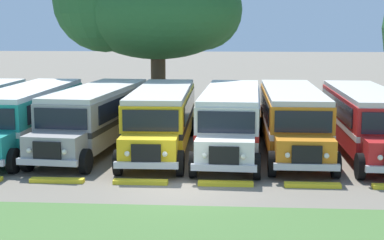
% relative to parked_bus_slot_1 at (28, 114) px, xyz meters
% --- Properties ---
extents(ground_plane, '(220.00, 220.00, 0.00)m').
position_rel_parked_bus_slot_1_xyz_m(ground_plane, '(7.84, -6.54, -1.58)').
color(ground_plane, slate).
extents(parked_bus_slot_1, '(2.86, 10.86, 2.82)m').
position_rel_parked_bus_slot_1_xyz_m(parked_bus_slot_1, '(0.00, 0.00, 0.00)').
color(parked_bus_slot_1, teal).
rests_on(parked_bus_slot_1, ground_plane).
extents(parked_bus_slot_2, '(3.61, 10.98, 2.82)m').
position_rel_parked_bus_slot_1_xyz_m(parked_bus_slot_2, '(3.22, 0.17, 0.00)').
color(parked_bus_slot_2, '#9E9993').
rests_on(parked_bus_slot_2, ground_plane).
extents(parked_bus_slot_3, '(2.84, 10.86, 2.82)m').
position_rel_parked_bus_slot_1_xyz_m(parked_bus_slot_3, '(6.35, 0.00, 0.00)').
color(parked_bus_slot_3, yellow).
rests_on(parked_bus_slot_3, ground_plane).
extents(parked_bus_slot_4, '(3.05, 10.89, 2.82)m').
position_rel_parked_bus_slot_1_xyz_m(parked_bus_slot_4, '(9.55, -0.20, 0.00)').
color(parked_bus_slot_4, silver).
rests_on(parked_bus_slot_4, ground_plane).
extents(parked_bus_slot_5, '(2.73, 10.85, 2.82)m').
position_rel_parked_bus_slot_1_xyz_m(parked_bus_slot_5, '(12.36, 0.15, 0.00)').
color(parked_bus_slot_5, orange).
rests_on(parked_bus_slot_5, ground_plane).
extents(parked_bus_slot_6, '(2.76, 10.85, 2.82)m').
position_rel_parked_bus_slot_1_xyz_m(parked_bus_slot_6, '(15.64, -0.01, 0.00)').
color(parked_bus_slot_6, red).
rests_on(parked_bus_slot_6, ground_plane).
extents(curb_wheelstop_2, '(2.00, 0.36, 0.15)m').
position_rel_parked_bus_slot_1_xyz_m(curb_wheelstop_2, '(3.18, -6.11, -1.51)').
color(curb_wheelstop_2, yellow).
rests_on(curb_wheelstop_2, ground_plane).
extents(curb_wheelstop_3, '(2.00, 0.36, 0.15)m').
position_rel_parked_bus_slot_1_xyz_m(curb_wheelstop_3, '(6.29, -6.11, -1.51)').
color(curb_wheelstop_3, yellow).
rests_on(curb_wheelstop_3, ground_plane).
extents(curb_wheelstop_4, '(2.00, 0.36, 0.15)m').
position_rel_parked_bus_slot_1_xyz_m(curb_wheelstop_4, '(9.39, -6.11, -1.51)').
color(curb_wheelstop_4, yellow).
rests_on(curb_wheelstop_4, ground_plane).
extents(curb_wheelstop_5, '(2.00, 0.36, 0.15)m').
position_rel_parked_bus_slot_1_xyz_m(curb_wheelstop_5, '(12.49, -6.11, -1.51)').
color(curb_wheelstop_5, yellow).
rests_on(curb_wheelstop_5, ground_plane).
extents(broad_shade_tree, '(11.43, 11.18, 10.29)m').
position_rel_parked_bus_slot_1_xyz_m(broad_shade_tree, '(4.63, 10.33, 5.26)').
color(broad_shade_tree, brown).
rests_on(broad_shade_tree, ground_plane).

